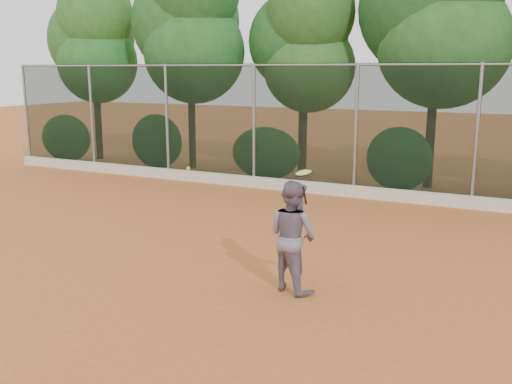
% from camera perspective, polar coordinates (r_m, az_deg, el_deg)
% --- Properties ---
extents(ground, '(80.00, 80.00, 0.00)m').
position_cam_1_polar(ground, '(9.37, -2.72, -8.66)').
color(ground, '#BF672D').
rests_on(ground, ground).
extents(concrete_curb, '(24.00, 0.20, 0.30)m').
position_cam_1_polar(concrete_curb, '(15.42, 9.54, 0.09)').
color(concrete_curb, silver).
rests_on(concrete_curb, ground).
extents(tennis_player, '(1.01, 0.91, 1.71)m').
position_cam_1_polar(tennis_player, '(8.67, 3.67, -4.41)').
color(tennis_player, slate).
rests_on(tennis_player, ground).
extents(chainlink_fence, '(24.09, 0.09, 3.50)m').
position_cam_1_polar(chainlink_fence, '(15.33, 9.96, 6.47)').
color(chainlink_fence, black).
rests_on(chainlink_fence, ground).
extents(foliage_backdrop, '(23.70, 3.63, 7.55)m').
position_cam_1_polar(foliage_backdrop, '(17.35, 10.39, 15.51)').
color(foliage_backdrop, '#3C2A17').
rests_on(foliage_backdrop, ground).
extents(tennis_racket, '(0.37, 0.36, 0.54)m').
position_cam_1_polar(tennis_racket, '(8.29, 4.80, 1.66)').
color(tennis_racket, black).
rests_on(tennis_racket, ground).
extents(tennis_ball_in_flight, '(0.06, 0.06, 0.06)m').
position_cam_1_polar(tennis_ball_in_flight, '(9.85, -6.79, 2.36)').
color(tennis_ball_in_flight, yellow).
rests_on(tennis_ball_in_flight, ground).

